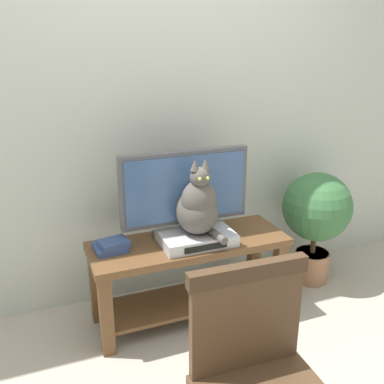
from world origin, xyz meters
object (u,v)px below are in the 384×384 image
at_px(tv, 185,192).
at_px(wooden_chair, 260,376).
at_px(cat, 198,206).
at_px(potted_plant, 316,214).
at_px(book_stack, 111,246).
at_px(media_box, 196,237).
at_px(tv_stand, 189,265).

distance_m(tv, wooden_chair, 1.26).
distance_m(cat, potted_plant, 0.99).
relative_size(wooden_chair, book_stack, 4.51).
bearing_deg(media_box, wooden_chair, -100.63).
bearing_deg(potted_plant, media_box, -171.99).
xyz_separation_m(media_box, book_stack, (-0.49, 0.09, -0.01)).
distance_m(wooden_chair, potted_plant, 1.70).
xyz_separation_m(tv_stand, tv, (0.00, 0.06, 0.45)).
bearing_deg(cat, book_stack, 168.27).
distance_m(media_box, cat, 0.20).
height_order(media_box, potted_plant, potted_plant).
bearing_deg(wooden_chair, tv_stand, 81.24).
xyz_separation_m(tv_stand, book_stack, (-0.46, 0.04, 0.20)).
height_order(tv_stand, media_box, media_box).
relative_size(tv, book_stack, 3.83).
height_order(tv, cat, tv).
distance_m(tv_stand, wooden_chair, 1.18).
relative_size(tv, wooden_chair, 0.85).
bearing_deg(potted_plant, cat, -171.10).
xyz_separation_m(cat, potted_plant, (0.95, 0.15, -0.24)).
bearing_deg(tv_stand, media_box, -55.27).
distance_m(tv_stand, cat, 0.41).
xyz_separation_m(tv_stand, potted_plant, (0.98, 0.09, 0.16)).
xyz_separation_m(wooden_chair, potted_plant, (1.16, 1.24, -0.03)).
relative_size(cat, book_stack, 2.23).
height_order(tv, media_box, tv).
bearing_deg(tv, media_box, -73.77).
distance_m(tv_stand, media_box, 0.21).
bearing_deg(media_box, cat, -85.76).
relative_size(cat, wooden_chair, 0.49).
relative_size(tv, cat, 1.72).
relative_size(tv, potted_plant, 0.97).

